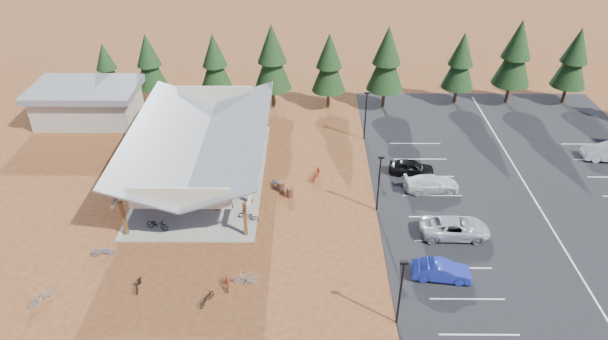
% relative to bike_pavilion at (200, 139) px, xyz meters
% --- Properties ---
extents(ground, '(140.00, 140.00, 0.00)m').
position_rel_bike_pavilion_xyz_m(ground, '(10.00, -7.00, -3.82)').
color(ground, maroon).
rests_on(ground, ground).
extents(asphalt_lot, '(27.00, 44.00, 0.04)m').
position_rel_bike_pavilion_xyz_m(asphalt_lot, '(28.50, -4.00, -3.80)').
color(asphalt_lot, black).
rests_on(asphalt_lot, ground).
extents(concrete_pad, '(10.60, 18.60, 0.10)m').
position_rel_bike_pavilion_xyz_m(concrete_pad, '(0.00, 0.00, -3.77)').
color(concrete_pad, gray).
rests_on(concrete_pad, ground).
extents(bike_pavilion, '(11.65, 19.40, 4.97)m').
position_rel_bike_pavilion_xyz_m(bike_pavilion, '(0.00, 0.00, 0.00)').
color(bike_pavilion, '#593619').
rests_on(bike_pavilion, concrete_pad).
extents(outbuilding, '(11.00, 7.00, 3.90)m').
position_rel_bike_pavilion_xyz_m(outbuilding, '(-14.00, 11.00, -1.80)').
color(outbuilding, '#ADA593').
rests_on(outbuilding, ground).
extents(lamp_post_0, '(0.50, 0.25, 5.14)m').
position_rel_bike_pavilion_xyz_m(lamp_post_0, '(15.00, -17.00, -0.85)').
color(lamp_post_0, black).
rests_on(lamp_post_0, ground).
extents(lamp_post_1, '(0.50, 0.25, 5.14)m').
position_rel_bike_pavilion_xyz_m(lamp_post_1, '(15.00, -5.00, -0.85)').
color(lamp_post_1, black).
rests_on(lamp_post_1, ground).
extents(lamp_post_2, '(0.50, 0.25, 5.14)m').
position_rel_bike_pavilion_xyz_m(lamp_post_2, '(15.00, 7.00, -0.85)').
color(lamp_post_2, black).
rests_on(lamp_post_2, ground).
extents(trash_bin_0, '(0.60, 0.60, 0.90)m').
position_rel_bike_pavilion_xyz_m(trash_bin_0, '(7.03, -2.30, -3.37)').
color(trash_bin_0, '#512C1D').
rests_on(trash_bin_0, ground).
extents(trash_bin_1, '(0.60, 0.60, 0.90)m').
position_rel_bike_pavilion_xyz_m(trash_bin_1, '(7.80, -3.19, -3.37)').
color(trash_bin_1, '#512C1D').
rests_on(trash_bin_1, ground).
extents(pine_0, '(2.91, 2.91, 6.78)m').
position_rel_bike_pavilion_xyz_m(pine_0, '(-13.18, 16.00, 0.31)').
color(pine_0, '#382314').
rests_on(pine_0, ground).
extents(pine_1, '(3.45, 3.45, 8.03)m').
position_rel_bike_pavilion_xyz_m(pine_1, '(-8.12, 15.35, 1.08)').
color(pine_1, '#382314').
rests_on(pine_1, ground).
extents(pine_2, '(3.51, 3.51, 8.18)m').
position_rel_bike_pavilion_xyz_m(pine_2, '(-0.86, 15.07, 1.17)').
color(pine_2, '#382314').
rests_on(pine_2, ground).
extents(pine_3, '(4.06, 4.06, 9.46)m').
position_rel_bike_pavilion_xyz_m(pine_3, '(5.47, 14.36, 1.96)').
color(pine_3, '#382314').
rests_on(pine_3, ground).
extents(pine_4, '(3.67, 3.67, 8.54)m').
position_rel_bike_pavilion_xyz_m(pine_4, '(11.58, 14.30, 1.39)').
color(pine_4, '#382314').
rests_on(pine_4, ground).
extents(pine_5, '(4.00, 4.00, 9.32)m').
position_rel_bike_pavilion_xyz_m(pine_5, '(17.71, 14.27, 1.87)').
color(pine_5, '#382314').
rests_on(pine_5, ground).
extents(pine_6, '(3.56, 3.56, 8.28)m').
position_rel_bike_pavilion_xyz_m(pine_6, '(25.99, 15.43, 1.23)').
color(pine_6, '#382314').
rests_on(pine_6, ground).
extents(pine_7, '(4.13, 4.13, 9.61)m').
position_rel_bike_pavilion_xyz_m(pine_7, '(31.91, 15.61, 2.05)').
color(pine_7, '#382314').
rests_on(pine_7, ground).
extents(pine_8, '(3.77, 3.77, 8.79)m').
position_rel_bike_pavilion_xyz_m(pine_8, '(38.33, 15.59, 1.54)').
color(pine_8, '#382314').
rests_on(pine_8, ground).
extents(bike_0, '(1.95, 1.12, 0.97)m').
position_rel_bike_pavilion_xyz_m(bike_0, '(-2.36, -7.80, -3.24)').
color(bike_0, black).
rests_on(bike_0, concrete_pad).
extents(bike_1, '(1.73, 0.86, 1.00)m').
position_rel_bike_pavilion_xyz_m(bike_1, '(-0.89, -0.98, -3.22)').
color(bike_1, '#9EA3A6').
rests_on(bike_1, concrete_pad).
extents(bike_2, '(1.79, 1.08, 0.89)m').
position_rel_bike_pavilion_xyz_m(bike_2, '(-2.48, 2.63, -3.28)').
color(bike_2, navy).
rests_on(bike_2, concrete_pad).
extents(bike_3, '(1.63, 0.66, 0.95)m').
position_rel_bike_pavilion_xyz_m(bike_3, '(-3.20, 4.80, -3.25)').
color(bike_3, maroon).
rests_on(bike_3, concrete_pad).
extents(bike_4, '(1.78, 0.94, 0.89)m').
position_rel_bike_pavilion_xyz_m(bike_4, '(2.42, -5.23, -3.28)').
color(bike_4, black).
rests_on(bike_4, concrete_pad).
extents(bike_5, '(1.86, 0.62, 1.10)m').
position_rel_bike_pavilion_xyz_m(bike_5, '(3.53, -3.24, -3.17)').
color(bike_5, gray).
rests_on(bike_5, concrete_pad).
extents(bike_6, '(1.75, 1.01, 0.87)m').
position_rel_bike_pavilion_xyz_m(bike_6, '(3.23, 0.51, -3.29)').
color(bike_6, navy).
rests_on(bike_6, concrete_pad).
extents(bike_7, '(1.54, 0.88, 0.89)m').
position_rel_bike_pavilion_xyz_m(bike_7, '(3.03, 6.68, -3.28)').
color(bike_7, maroon).
rests_on(bike_7, concrete_pad).
extents(bike_8, '(0.65, 1.59, 0.81)m').
position_rel_bike_pavilion_xyz_m(bike_8, '(-2.15, -14.15, -3.42)').
color(bike_8, black).
rests_on(bike_8, ground).
extents(bike_9, '(1.50, 1.53, 1.01)m').
position_rel_bike_pavilion_xyz_m(bike_9, '(-8.21, -15.56, -3.32)').
color(bike_9, gray).
rests_on(bike_9, ground).
extents(bike_10, '(1.66, 0.91, 0.83)m').
position_rel_bike_pavilion_xyz_m(bike_10, '(-5.70, -10.85, -3.41)').
color(bike_10, '#1B3E93').
rests_on(bike_10, ground).
extents(bike_11, '(0.76, 1.55, 0.90)m').
position_rel_bike_pavilion_xyz_m(bike_11, '(3.86, -13.96, -3.37)').
color(bike_11, maroon).
rests_on(bike_11, ground).
extents(bike_12, '(1.17, 1.63, 0.81)m').
position_rel_bike_pavilion_xyz_m(bike_12, '(2.70, -15.44, -3.42)').
color(bike_12, black).
rests_on(bike_12, ground).
extents(bike_13, '(1.77, 0.51, 1.06)m').
position_rel_bike_pavilion_xyz_m(bike_13, '(5.18, -13.67, -3.29)').
color(bike_13, '#9FA0A7').
rests_on(bike_13, ground).
extents(bike_14, '(1.06, 1.63, 0.81)m').
position_rel_bike_pavilion_xyz_m(bike_14, '(6.50, -1.75, -3.42)').
color(bike_14, '#2549A0').
rests_on(bike_14, ground).
extents(bike_15, '(1.15, 1.90, 1.10)m').
position_rel_bike_pavilion_xyz_m(bike_15, '(10.07, -0.47, -3.27)').
color(bike_15, maroon).
rests_on(bike_15, ground).
extents(bike_16, '(1.86, 1.14, 0.92)m').
position_rel_bike_pavilion_xyz_m(bike_16, '(4.61, -6.57, -3.36)').
color(bike_16, black).
rests_on(bike_16, ground).
extents(car_1, '(4.23, 1.89, 1.35)m').
position_rel_bike_pavilion_xyz_m(car_1, '(18.59, -13.01, -3.11)').
color(car_1, '#212EA0').
rests_on(car_1, asphalt_lot).
extents(car_2, '(5.34, 2.53, 1.47)m').
position_rel_bike_pavilion_xyz_m(car_2, '(20.58, -8.32, -3.05)').
color(car_2, '#B5B8BE').
rests_on(car_2, asphalt_lot).
extents(car_3, '(4.87, 2.30, 1.37)m').
position_rel_bike_pavilion_xyz_m(car_3, '(19.98, -2.20, -3.10)').
color(car_3, silver).
rests_on(car_3, asphalt_lot).
extents(car_4, '(4.19, 2.15, 1.36)m').
position_rel_bike_pavilion_xyz_m(car_4, '(18.66, 0.43, -3.10)').
color(car_4, black).
rests_on(car_4, asphalt_lot).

